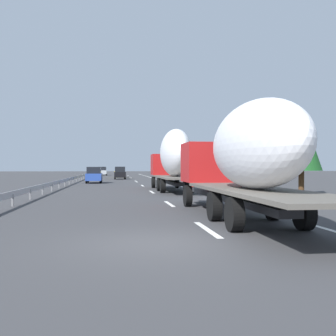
{
  "coord_description": "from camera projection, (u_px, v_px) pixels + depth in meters",
  "views": [
    {
      "loc": [
        -10.02,
        1.03,
        1.93
      ],
      "look_at": [
        19.98,
        -2.99,
        1.85
      ],
      "focal_mm": 42.61,
      "sensor_mm": 36.0,
      "label": 1
    }
  ],
  "objects": [
    {
      "name": "edge_line_right",
      "position": [
        162.0,
        181.0,
        55.41
      ],
      "size": [
        110.0,
        0.2,
        0.01
      ],
      "primitive_type": "cube",
      "color": "white",
      "rests_on": "ground_plane"
    },
    {
      "name": "truck_trailing",
      "position": [
        243.0,
        155.0,
        14.53
      ],
      "size": [
        14.4,
        2.55,
        4.12
      ],
      "color": "#B21919",
      "rests_on": "ground_plane"
    },
    {
      "name": "lane_stripe_7",
      "position": [
        130.0,
        177.0,
        75.34
      ],
      "size": [
        3.2,
        0.2,
        0.01
      ],
      "primitive_type": "cube",
      "color": "white",
      "rests_on": "ground_plane"
    },
    {
      "name": "tree_3",
      "position": [
        301.0,
        140.0,
        26.83
      ],
      "size": [
        2.72,
        2.72,
        5.85
      ],
      "color": "#472D19",
      "rests_on": "ground_plane"
    },
    {
      "name": "lane_stripe_3",
      "position": [
        142.0,
        186.0,
        41.11
      ],
      "size": [
        3.2,
        0.2,
        0.01
      ],
      "primitive_type": "cube",
      "color": "white",
      "rests_on": "ground_plane"
    },
    {
      "name": "lane_stripe_0",
      "position": [
        207.0,
        229.0,
        12.3
      ],
      "size": [
        3.2,
        0.2,
        0.01
      ],
      "primitive_type": "cube",
      "color": "white",
      "rests_on": "ground_plane"
    },
    {
      "name": "lane_stripe_9",
      "position": [
        125.0,
        174.0,
        106.67
      ],
      "size": [
        3.2,
        0.2,
        0.01
      ],
      "primitive_type": "cube",
      "color": "white",
      "rests_on": "ground_plane"
    },
    {
      "name": "lane_stripe_4",
      "position": [
        137.0,
        182.0,
        51.64
      ],
      "size": [
        3.2,
        0.2,
        0.01
      ],
      "primitive_type": "cube",
      "color": "white",
      "rests_on": "ground_plane"
    },
    {
      "name": "ground_plane",
      "position": [
        123.0,
        182.0,
        49.72
      ],
      "size": [
        260.0,
        260.0,
        0.0
      ],
      "primitive_type": "plane",
      "color": "#38383A"
    },
    {
      "name": "car_blue_sedan",
      "position": [
        94.0,
        175.0,
        47.64
      ],
      "size": [
        4.32,
        1.83,
        1.94
      ],
      "color": "#28479E",
      "rests_on": "ground_plane"
    },
    {
      "name": "guardrail_median",
      "position": [
        76.0,
        177.0,
        51.9
      ],
      "size": [
        94.0,
        0.1,
        0.76
      ],
      "color": "#9EA0A5",
      "rests_on": "ground_plane"
    },
    {
      "name": "tree_0",
      "position": [
        238.0,
        145.0,
        45.78
      ],
      "size": [
        3.7,
        3.7,
        7.3
      ],
      "color": "#472D19",
      "rests_on": "ground_plane"
    },
    {
      "name": "lane_stripe_5",
      "position": [
        136.0,
        181.0,
        54.11
      ],
      "size": [
        3.2,
        0.2,
        0.01
      ],
      "primitive_type": "cube",
      "color": "white",
      "rests_on": "ground_plane"
    },
    {
      "name": "lane_stripe_8",
      "position": [
        128.0,
        176.0,
        86.82
      ],
      "size": [
        3.2,
        0.2,
        0.01
      ],
      "primitive_type": "cube",
      "color": "white",
      "rests_on": "ground_plane"
    },
    {
      "name": "lane_stripe_2",
      "position": [
        152.0,
        192.0,
        30.62
      ],
      "size": [
        3.2,
        0.2,
        0.01
      ],
      "primitive_type": "cube",
      "color": "white",
      "rests_on": "ground_plane"
    },
    {
      "name": "lane_stripe_1",
      "position": [
        169.0,
        204.0,
        20.79
      ],
      "size": [
        3.2,
        0.2,
        0.01
      ],
      "primitive_type": "cube",
      "color": "white",
      "rests_on": "ground_plane"
    },
    {
      "name": "truck_lead",
      "position": [
        173.0,
        157.0,
        31.81
      ],
      "size": [
        13.26,
        2.55,
        4.85
      ],
      "color": "#B21919",
      "rests_on": "ground_plane"
    },
    {
      "name": "lane_stripe_6",
      "position": [
        131.0,
        178.0,
        69.51
      ],
      "size": [
        3.2,
        0.2,
        0.01
      ],
      "primitive_type": "cube",
      "color": "white",
      "rests_on": "ground_plane"
    },
    {
      "name": "tree_1",
      "position": [
        183.0,
        157.0,
        80.31
      ],
      "size": [
        3.18,
        3.18,
        6.4
      ],
      "color": "#472D19",
      "rests_on": "ground_plane"
    },
    {
      "name": "car_silver_hatch",
      "position": [
        103.0,
        171.0,
        90.93
      ],
      "size": [
        4.25,
        1.91,
        1.98
      ],
      "color": "#ADB2B7",
      "rests_on": "ground_plane"
    },
    {
      "name": "car_black_suv",
      "position": [
        120.0,
        173.0,
        62.77
      ],
      "size": [
        4.01,
        1.8,
        1.98
      ],
      "color": "black",
      "rests_on": "ground_plane"
    },
    {
      "name": "tree_2",
      "position": [
        162.0,
        157.0,
        100.07
      ],
      "size": [
        3.66,
        3.66,
        6.8
      ],
      "color": "#472D19",
      "rests_on": "ground_plane"
    },
    {
      "name": "road_sign",
      "position": [
        171.0,
        166.0,
        54.72
      ],
      "size": [
        0.1,
        0.9,
        2.99
      ],
      "color": "gray",
      "rests_on": "ground_plane"
    },
    {
      "name": "car_yellow_coupe",
      "position": [
        119.0,
        172.0,
        73.69
      ],
      "size": [
        4.41,
        1.85,
        1.91
      ],
      "color": "gold",
      "rests_on": "ground_plane"
    }
  ]
}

